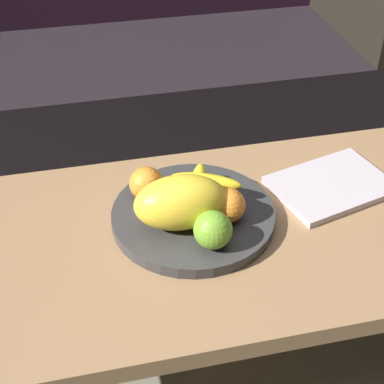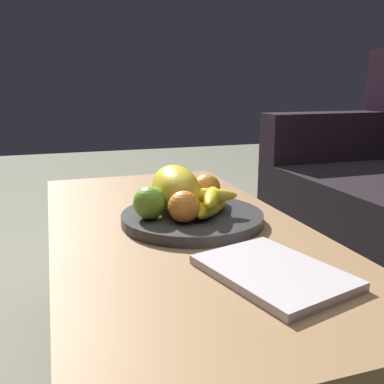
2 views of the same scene
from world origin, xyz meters
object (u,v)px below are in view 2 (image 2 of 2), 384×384
orange_front (207,188)px  magazine (273,272)px  fruit_bowl (192,217)px  orange_left (184,206)px  melon_large_front (175,188)px  coffee_table (177,243)px  banana_bunch (209,203)px  apple_front (150,203)px

orange_front → magazine: size_ratio=0.29×
orange_front → magazine: (0.41, -0.03, -0.05)m
fruit_bowl → orange_left: bearing=-31.0°
orange_left → melon_large_front: bearing=176.5°
coffee_table → banana_bunch: 0.13m
melon_large_front → banana_bunch: melon_large_front is taller
fruit_bowl → magazine: fruit_bowl is taller
coffee_table → apple_front: apple_front is taller
fruit_bowl → apple_front: bearing=-81.1°
banana_bunch → coffee_table: bearing=-108.1°
banana_bunch → magazine: (0.30, 0.01, -0.04)m
coffee_table → banana_bunch: banana_bunch is taller
melon_large_front → orange_front: 0.11m
orange_left → apple_front: (-0.05, -0.07, 0.00)m
fruit_bowl → orange_front: 0.12m
orange_left → magazine: orange_left is taller
apple_front → magazine: 0.35m
orange_left → magazine: bearing=16.6°
orange_left → apple_front: bearing=-125.0°
orange_left → magazine: size_ratio=0.28×
coffee_table → orange_front: orange_front is taller
orange_front → coffee_table: bearing=-51.4°
melon_large_front → banana_bunch: (0.06, 0.06, -0.03)m
coffee_table → magazine: bearing=13.8°
coffee_table → orange_front: (-0.08, 0.11, 0.11)m
melon_large_front → orange_left: bearing=-3.5°
fruit_bowl → melon_large_front: 0.08m
coffee_table → orange_front: size_ratio=16.26×
fruit_bowl → orange_left: size_ratio=4.72×
melon_large_front → banana_bunch: 0.09m
coffee_table → melon_large_front: melon_large_front is taller
orange_front → apple_front: 0.20m
fruit_bowl → orange_front: size_ratio=4.69×
orange_left → banana_bunch: (-0.04, 0.07, -0.01)m
coffee_table → melon_large_front: bearing=167.7°
apple_front → orange_left: bearing=55.0°
apple_front → coffee_table: bearing=102.0°
orange_left → banana_bunch: bearing=118.1°
magazine → fruit_bowl: bearing=172.1°
apple_front → banana_bunch: bearing=86.1°
melon_large_front → apple_front: melon_large_front is taller
apple_front → banana_bunch: apple_front is taller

